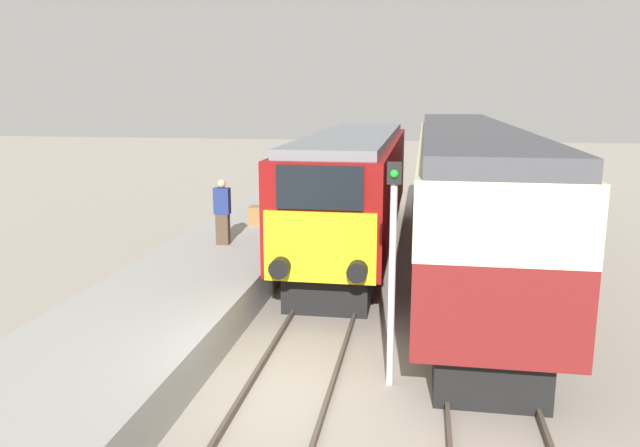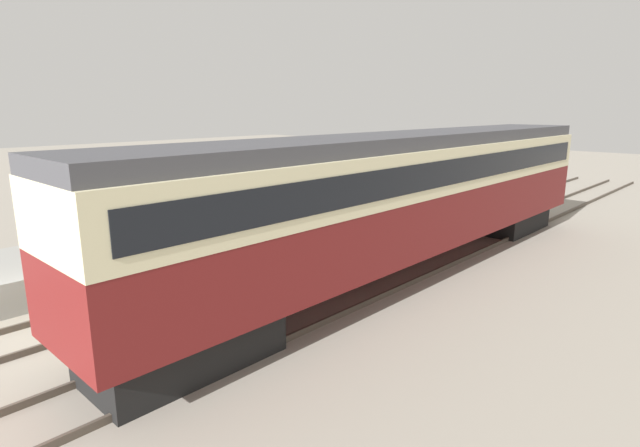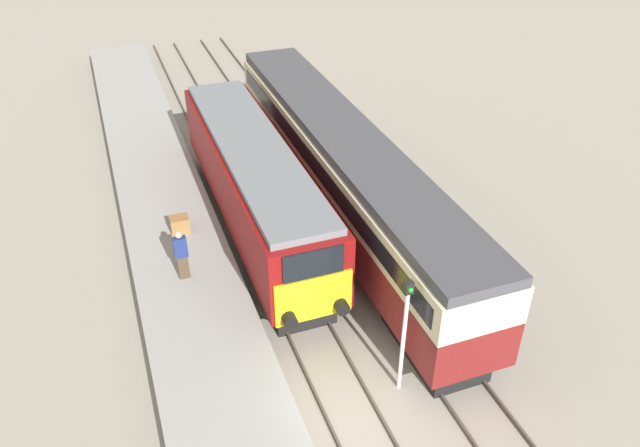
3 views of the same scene
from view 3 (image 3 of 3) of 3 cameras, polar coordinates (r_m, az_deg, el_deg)
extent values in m
plane|color=gray|center=(18.23, 3.11, -17.47)|extent=(120.00, 120.00, 0.00)
cube|color=gray|center=(23.00, -12.40, -3.93)|extent=(3.50, 50.00, 0.86)
cube|color=#4C4238|center=(21.28, -3.98, -7.96)|extent=(0.07, 60.00, 0.14)
cube|color=#4C4238|center=(21.60, -0.32, -7.10)|extent=(0.07, 60.00, 0.14)
cube|color=#4C4238|center=(22.19, 4.48, -5.93)|extent=(0.07, 60.00, 0.14)
cube|color=#4C4238|center=(22.71, 7.80, -5.09)|extent=(0.07, 60.00, 0.14)
cube|color=black|center=(21.75, -2.84, -5.34)|extent=(2.03, 4.00, 1.00)
cube|color=black|center=(28.54, -8.05, 4.72)|extent=(2.03, 4.00, 1.00)
cube|color=maroon|center=(24.07, -6.04, 3.98)|extent=(2.70, 13.38, 2.63)
cube|color=yellow|center=(19.06, -0.59, -6.86)|extent=(2.48, 0.10, 1.58)
cube|color=black|center=(18.23, -0.61, -3.71)|extent=(1.89, 0.10, 0.95)
cube|color=slate|center=(23.40, -6.25, 7.03)|extent=(2.38, 12.85, 0.24)
cylinder|color=black|center=(19.01, -2.80, -8.82)|extent=(0.44, 0.35, 0.44)
cylinder|color=black|center=(19.44, 2.01, -7.65)|extent=(0.44, 0.35, 0.44)
cube|color=black|center=(20.02, 10.39, -10.22)|extent=(1.89, 3.60, 0.95)
cube|color=black|center=(31.59, -3.15, 7.96)|extent=(1.89, 3.60, 0.95)
cube|color=maroon|center=(24.66, 2.14, 3.43)|extent=(2.70, 19.60, 1.61)
cube|color=beige|center=(23.97, 2.21, 6.39)|extent=(2.71, 19.60, 1.26)
cube|color=black|center=(23.97, 2.21, 6.39)|extent=(2.75, 18.82, 0.69)
cube|color=#424247|center=(23.61, 2.25, 8.14)|extent=(2.48, 19.60, 0.36)
cube|color=#473828|center=(21.58, -12.39, -3.85)|extent=(0.36, 0.24, 0.88)
cube|color=navy|center=(21.11, -12.66, -2.11)|extent=(0.44, 0.26, 0.74)
sphere|color=tan|center=(20.83, -12.82, -1.02)|extent=(0.24, 0.24, 0.24)
cylinder|color=silver|center=(17.82, 7.60, -10.73)|extent=(0.12, 0.12, 3.60)
cube|color=black|center=(16.50, 8.11, -5.81)|extent=(0.24, 0.20, 0.36)
sphere|color=green|center=(16.43, 8.28, -6.04)|extent=(0.14, 0.14, 0.14)
cube|color=olive|center=(24.00, -12.70, -0.06)|extent=(0.70, 0.56, 0.60)
camera|label=1|loc=(11.53, 39.82, -30.82)|focal=35.00mm
camera|label=2|loc=(20.09, 38.99, -2.23)|focal=28.00mm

